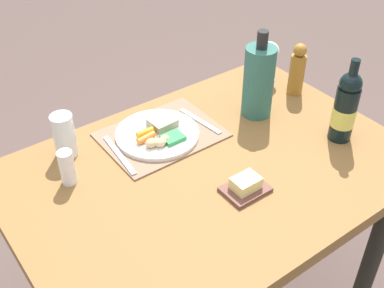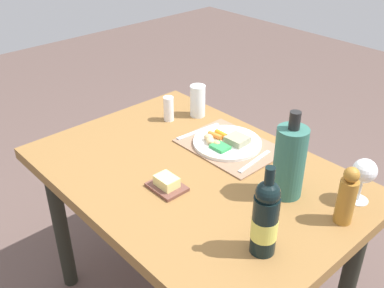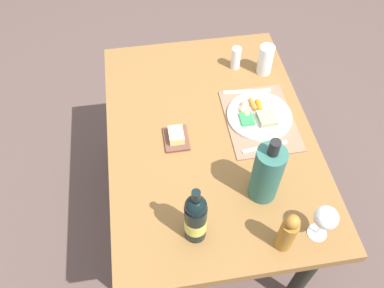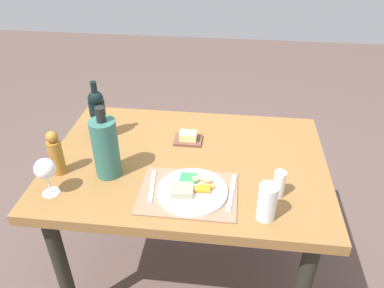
% 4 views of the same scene
% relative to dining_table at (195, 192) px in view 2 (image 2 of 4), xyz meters
% --- Properties ---
extents(dining_table, '(1.22, 0.86, 0.75)m').
position_rel_dining_table_xyz_m(dining_table, '(0.00, 0.00, 0.00)').
color(dining_table, brown).
rests_on(dining_table, ground_plane).
extents(placemat, '(0.38, 0.29, 0.01)m').
position_rel_dining_table_xyz_m(placemat, '(0.03, -0.22, 0.10)').
color(placemat, '#8E6B51').
rests_on(placemat, dining_table).
extents(dinner_plate, '(0.28, 0.28, 0.04)m').
position_rel_dining_table_xyz_m(dinner_plate, '(0.05, -0.22, 0.12)').
color(dinner_plate, white).
rests_on(dinner_plate, placemat).
extents(fork, '(0.04, 0.20, 0.00)m').
position_rel_dining_table_xyz_m(fork, '(-0.11, -0.21, 0.11)').
color(fork, silver).
rests_on(fork, placemat).
extents(knife, '(0.04, 0.22, 0.00)m').
position_rel_dining_table_xyz_m(knife, '(0.20, -0.21, 0.11)').
color(knife, silver).
rests_on(knife, placemat).
extents(water_tumbler, '(0.07, 0.07, 0.15)m').
position_rel_dining_table_xyz_m(water_tumbler, '(0.33, -0.32, 0.16)').
color(water_tumbler, silver).
rests_on(water_tumbler, dining_table).
extents(salt_shaker, '(0.05, 0.05, 0.11)m').
position_rel_dining_table_xyz_m(salt_shaker, '(0.38, -0.19, 0.15)').
color(salt_shaker, white).
rests_on(salt_shaker, dining_table).
extents(butter_dish, '(0.13, 0.10, 0.05)m').
position_rel_dining_table_xyz_m(butter_dish, '(-0.01, 0.15, 0.12)').
color(butter_dish, brown).
rests_on(butter_dish, dining_table).
extents(wine_glass, '(0.08, 0.08, 0.16)m').
position_rel_dining_table_xyz_m(wine_glass, '(-0.50, -0.29, 0.21)').
color(wine_glass, white).
rests_on(wine_glass, dining_table).
extents(wine_bottle, '(0.08, 0.08, 0.29)m').
position_rel_dining_table_xyz_m(wine_bottle, '(-0.44, 0.13, 0.22)').
color(wine_bottle, black).
rests_on(wine_bottle, dining_table).
extents(pepper_mill, '(0.06, 0.06, 0.20)m').
position_rel_dining_table_xyz_m(pepper_mill, '(-0.52, -0.15, 0.19)').
color(pepper_mill, '#A26B26').
rests_on(pepper_mill, dining_table).
extents(cooler_bottle, '(0.11, 0.11, 0.31)m').
position_rel_dining_table_xyz_m(cooler_bottle, '(-0.31, -0.14, 0.23)').
color(cooler_bottle, '#2F6357').
rests_on(cooler_bottle, dining_table).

